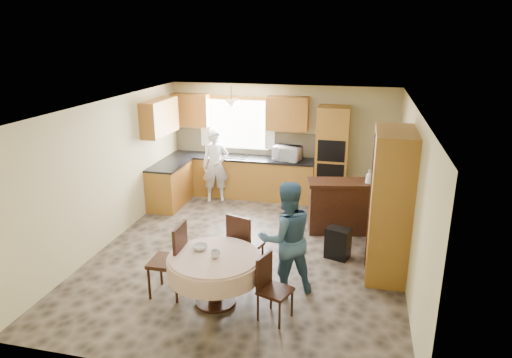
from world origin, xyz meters
The scene contains 36 objects.
floor centered at (0.00, 0.00, 0.00)m, with size 5.00×6.00×0.01m, color brown.
ceiling centered at (0.00, 0.00, 2.50)m, with size 5.00×6.00×0.01m, color white.
wall_back centered at (0.00, 3.00, 1.25)m, with size 5.00×0.02×2.50m, color tan.
wall_front centered at (0.00, -3.00, 1.25)m, with size 5.00×0.02×2.50m, color tan.
wall_left centered at (-2.50, 0.00, 1.25)m, with size 0.02×6.00×2.50m, color tan.
wall_right centered at (2.50, 0.00, 1.25)m, with size 0.02×6.00×2.50m, color tan.
window centered at (-1.00, 2.98, 1.60)m, with size 1.40×0.03×1.10m, color white.
curtain_left centered at (-1.75, 2.93, 1.65)m, with size 0.22×0.02×1.15m, color white.
curtain_right centered at (-0.25, 2.93, 1.65)m, with size 0.22×0.02×1.15m, color white.
base_cab_back centered at (-0.85, 2.70, 0.44)m, with size 3.30×0.60×0.88m, color #A9792D.
counter_back centered at (-0.85, 2.70, 0.90)m, with size 3.30×0.64×0.04m, color black.
base_cab_left centered at (-2.20, 1.80, 0.44)m, with size 0.60×1.20×0.88m, color #A9792D.
counter_left centered at (-2.20, 1.80, 0.90)m, with size 0.64×1.20×0.04m, color black.
backsplash centered at (-0.85, 2.99, 1.18)m, with size 3.30×0.02×0.55m, color tan.
wall_cab_left centered at (-2.05, 2.83, 1.91)m, with size 0.85×0.33×0.72m, color #B87A2E.
wall_cab_right centered at (0.15, 2.83, 1.91)m, with size 0.90×0.33×0.72m, color #B87A2E.
wall_cab_side centered at (-2.33, 1.80, 1.91)m, with size 0.33×1.20×0.72m, color #B87A2E.
oven_tower centered at (1.15, 2.69, 1.06)m, with size 0.66×0.62×2.12m, color #A9792D.
oven_upper centered at (1.15, 2.38, 1.25)m, with size 0.56×0.01×0.45m, color black.
oven_lower centered at (1.15, 2.38, 0.75)m, with size 0.56×0.01×0.45m, color black.
pendant centered at (-1.00, 2.50, 2.12)m, with size 0.36×0.36×0.18m, color beige.
sideboard centered at (1.48, 1.24, 0.46)m, with size 1.30×0.53×0.93m, color #391B0F.
space_heater centered at (1.47, 0.15, 0.26)m, with size 0.38×0.27×0.52m, color black.
cupboard centered at (2.22, -0.13, 1.12)m, with size 0.59×1.17×2.24m, color #A9792D.
dining_table centered at (-0.08, -1.59, 0.56)m, with size 1.27×1.27×0.72m.
chair_left centered at (-0.72, -1.50, 0.60)m, with size 0.47×0.47×1.08m.
chair_back centered at (0.10, -0.76, 0.56)m, with size 0.55×0.55×1.01m.
chair_right centered at (0.72, -1.73, 0.48)m, with size 0.48×0.48×0.87m.
framed_picture centered at (2.47, 0.52, 1.75)m, with size 0.06×0.64×0.53m.
microwave centered at (0.19, 2.65, 1.08)m, with size 0.57×0.39×0.32m, color silver.
person_sink centered at (-1.33, 2.30, 0.79)m, with size 0.58×0.38×1.58m, color silver.
person_dining centered at (0.80, -1.05, 0.83)m, with size 0.81×0.63×1.66m, color #355674.
bowl_sideboard centered at (1.10, 1.24, 0.95)m, with size 0.24×0.24×0.06m, color #B2B2B2.
bottle_sideboard centered at (1.91, 1.24, 1.08)m, with size 0.12×0.12×0.31m, color silver.
cup_table centered at (-0.05, -1.63, 0.77)m, with size 0.13×0.13×0.10m, color #B2B2B2.
bowl_table centered at (-0.32, -1.45, 0.75)m, with size 0.20×0.20×0.06m, color #B2B2B2.
Camera 1 is at (1.72, -6.80, 3.57)m, focal length 32.00 mm.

